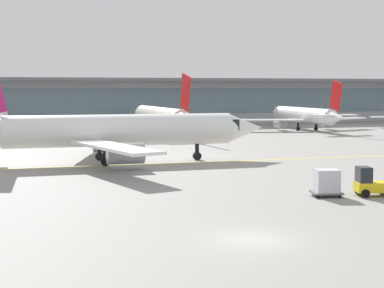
{
  "coord_description": "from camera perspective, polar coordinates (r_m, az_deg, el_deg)",
  "views": [
    {
      "loc": [
        -11.65,
        -27.77,
        7.71
      ],
      "look_at": [
        2.8,
        19.91,
        3.0
      ],
      "focal_mm": 56.1,
      "sensor_mm": 36.0,
      "label": 1
    }
  ],
  "objects": [
    {
      "name": "baggage_tug",
      "position": [
        44.58,
        16.63,
        -3.62
      ],
      "size": [
        2.85,
        2.09,
        2.1
      ],
      "rotation": [
        0.0,
        0.0,
        -0.22
      ],
      "color": "yellow",
      "rests_on": "ground_plane"
    },
    {
      "name": "terminal_concourse",
      "position": [
        122.65,
        -11.43,
        3.99
      ],
      "size": [
        210.59,
        11.0,
        9.6
      ],
      "color": "#9EA3A8",
      "rests_on": "ground_plane"
    },
    {
      "name": "taxiing_regional_jet",
      "position": [
        61.79,
        -7.19,
        1.21
      ],
      "size": [
        32.51,
        30.31,
        10.79
      ],
      "rotation": [
        0.0,
        0.0,
        -0.01
      ],
      "color": "white",
      "rests_on": "ground_plane"
    },
    {
      "name": "gate_airplane_3",
      "position": [
        98.01,
        -2.95,
        2.61
      ],
      "size": [
        27.5,
        29.61,
        9.81
      ],
      "rotation": [
        0.0,
        0.0,
        1.63
      ],
      "color": "silver",
      "rests_on": "ground_plane"
    },
    {
      "name": "cargo_dolly_lead",
      "position": [
        43.53,
        12.67,
        -3.53
      ],
      "size": [
        2.4,
        2.03,
        1.94
      ],
      "rotation": [
        0.0,
        0.0,
        -0.22
      ],
      "color": "#595B60",
      "rests_on": "ground_plane"
    },
    {
      "name": "ground_plane",
      "position": [
        31.08,
        5.78,
        -8.99
      ],
      "size": [
        400.0,
        400.0,
        0.0
      ],
      "primitive_type": "plane",
      "color": "gray"
    },
    {
      "name": "taxiway_centreline_stripe",
      "position": [
        60.22,
        -6.44,
        -1.99
      ],
      "size": [
        109.99,
        1.92,
        0.01
      ],
      "primitive_type": "cube",
      "rotation": [
        0.0,
        0.0,
        -0.01
      ],
      "color": "yellow",
      "rests_on": "ground_plane"
    },
    {
      "name": "gate_airplane_4",
      "position": [
        110.52,
        10.59,
        2.7
      ],
      "size": [
        25.06,
        26.89,
        8.93
      ],
      "rotation": [
        0.0,
        0.0,
        1.59
      ],
      "color": "white",
      "rests_on": "ground_plane"
    }
  ]
}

